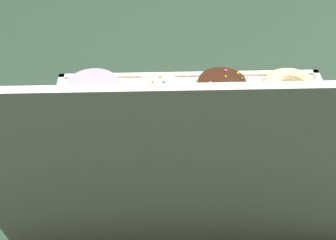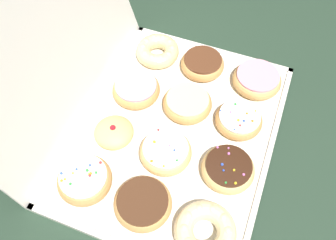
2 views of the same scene
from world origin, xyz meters
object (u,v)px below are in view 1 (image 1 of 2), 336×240
(sprinkle_donut_1, at_px, (222,88))
(sprinkle_donut_2, at_px, (158,93))
(pink_frosted_donut_3, at_px, (93,90))
(sprinkle_donut_8, at_px, (320,186))
(cruller_donut_0, at_px, (291,88))
(cruller_donut_11, at_px, (79,190))
(donut_box, at_px, (196,144))
(glazed_ring_donut_6, at_px, (158,135))
(jelly_filled_donut_9, at_px, (243,185))
(chocolate_frosted_donut_4, at_px, (302,134))
(pink_frosted_donut_10, at_px, (163,189))
(sprinkle_donut_5, at_px, (236,135))
(chocolate_frosted_donut_7, at_px, (86,139))

(sprinkle_donut_1, bearing_deg, sprinkle_donut_2, 4.77)
(pink_frosted_donut_3, bearing_deg, sprinkle_donut_8, 145.63)
(pink_frosted_donut_3, bearing_deg, cruller_donut_0, 179.35)
(sprinkle_donut_8, height_order, cruller_donut_11, sprinkle_donut_8)
(donut_box, height_order, glazed_ring_donut_6, glazed_ring_donut_6)
(cruller_donut_0, height_order, pink_frosted_donut_3, cruller_donut_0)
(pink_frosted_donut_3, height_order, jelly_filled_donut_9, jelly_filled_donut_9)
(donut_box, bearing_deg, sprinkle_donut_8, 145.58)
(chocolate_frosted_donut_4, distance_m, sprinkle_donut_8, 0.13)
(sprinkle_donut_8, distance_m, pink_frosted_donut_10, 0.26)
(sprinkle_donut_1, relative_size, sprinkle_donut_5, 0.99)
(sprinkle_donut_2, relative_size, cruller_donut_11, 0.96)
(donut_box, height_order, sprinkle_donut_5, sprinkle_donut_5)
(pink_frosted_donut_10, bearing_deg, donut_box, -116.54)
(pink_frosted_donut_3, distance_m, chocolate_frosted_donut_4, 0.42)
(chocolate_frosted_donut_7, relative_size, cruller_donut_11, 0.98)
(sprinkle_donut_1, relative_size, sprinkle_donut_2, 1.04)
(sprinkle_donut_8, bearing_deg, sprinkle_donut_5, -46.20)
(pink_frosted_donut_3, height_order, pink_frosted_donut_10, same)
(donut_box, relative_size, sprinkle_donut_8, 4.96)
(cruller_donut_0, relative_size, chocolate_frosted_donut_4, 1.02)
(sprinkle_donut_8, bearing_deg, cruller_donut_11, -0.29)
(sprinkle_donut_1, distance_m, sprinkle_donut_5, 0.14)
(cruller_donut_0, distance_m, sprinkle_donut_5, 0.19)
(cruller_donut_0, distance_m, glazed_ring_donut_6, 0.30)
(chocolate_frosted_donut_7, bearing_deg, donut_box, -178.53)
(cruller_donut_0, xyz_separation_m, pink_frosted_donut_3, (0.40, -0.00, -0.00))
(chocolate_frosted_donut_4, relative_size, sprinkle_donut_8, 1.03)
(cruller_donut_0, height_order, glazed_ring_donut_6, cruller_donut_0)
(sprinkle_donut_1, bearing_deg, pink_frosted_donut_10, 64.76)
(chocolate_frosted_donut_4, relative_size, cruller_donut_11, 1.03)
(donut_box, distance_m, chocolate_frosted_donut_4, 0.19)
(sprinkle_donut_5, relative_size, glazed_ring_donut_6, 0.97)
(sprinkle_donut_1, height_order, sprinkle_donut_8, sprinkle_donut_8)
(cruller_donut_0, relative_size, sprinkle_donut_2, 1.10)
(sprinkle_donut_1, height_order, chocolate_frosted_donut_7, sprinkle_donut_1)
(glazed_ring_donut_6, height_order, sprinkle_donut_8, sprinkle_donut_8)
(donut_box, height_order, cruller_donut_0, cruller_donut_0)
(sprinkle_donut_8, height_order, pink_frosted_donut_10, sprinkle_donut_8)
(pink_frosted_donut_10, bearing_deg, sprinkle_donut_5, -137.22)
(sprinkle_donut_2, xyz_separation_m, jelly_filled_donut_9, (-0.14, 0.25, 0.00))
(sprinkle_donut_2, distance_m, sprinkle_donut_8, 0.36)
(chocolate_frosted_donut_4, distance_m, glazed_ring_donut_6, 0.26)
(cruller_donut_11, bearing_deg, sprinkle_donut_5, -155.36)
(pink_frosted_donut_10, bearing_deg, cruller_donut_11, -0.29)
(sprinkle_donut_1, height_order, pink_frosted_donut_3, sprinkle_donut_1)
(jelly_filled_donut_9, bearing_deg, cruller_donut_11, 0.77)
(chocolate_frosted_donut_4, height_order, cruller_donut_11, cruller_donut_11)
(donut_box, bearing_deg, chocolate_frosted_donut_7, 1.47)
(sprinkle_donut_5, bearing_deg, sprinkle_donut_8, 133.80)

